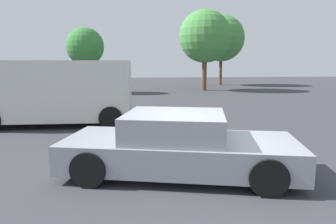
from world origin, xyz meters
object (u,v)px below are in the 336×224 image
object	(u,v)px
pedestrian	(79,89)
van_white	(58,90)
dog	(68,148)
sedan_foreground	(179,146)

from	to	relation	value
pedestrian	van_white	bearing A→B (deg)	144.92
dog	van_white	xyz separation A→B (m)	(-1.13, 4.08, 0.94)
sedan_foreground	van_white	xyz separation A→B (m)	(-3.45, 5.24, 0.64)
sedan_foreground	van_white	size ratio (longest dim) A/B	0.94
dog	sedan_foreground	bearing A→B (deg)	32.78
dog	van_white	world-z (taller)	van_white
sedan_foreground	van_white	bearing A→B (deg)	137.12
van_white	sedan_foreground	bearing A→B (deg)	125.15
pedestrian	sedan_foreground	bearing A→B (deg)	170.26
sedan_foreground	dog	world-z (taller)	sedan_foreground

